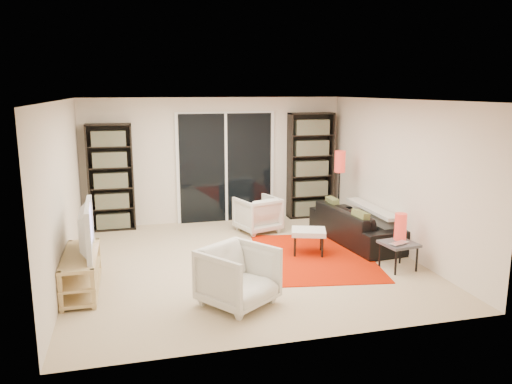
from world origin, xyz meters
TOP-DOWN VIEW (x-y plane):
  - floor at (0.00, 0.00)m, footprint 5.00×5.00m
  - wall_back at (0.00, 2.50)m, footprint 5.00×0.02m
  - wall_front at (0.00, -2.50)m, footprint 5.00×0.02m
  - wall_left at (-2.50, 0.00)m, footprint 0.02×5.00m
  - wall_right at (2.50, 0.00)m, footprint 0.02×5.00m
  - ceiling at (0.00, 0.00)m, footprint 5.00×5.00m
  - sliding_door at (0.20, 2.46)m, footprint 1.92×0.08m
  - bookshelf_left at (-1.95, 2.33)m, footprint 0.80×0.30m
  - bookshelf_right at (1.90, 2.33)m, footprint 0.90×0.30m
  - tv_stand at (-2.28, -0.56)m, footprint 0.42×1.32m
  - tv at (-2.26, -0.56)m, footprint 0.19×1.12m
  - rug at (1.08, -0.05)m, footprint 2.10×2.61m
  - sofa at (2.08, 0.52)m, footprint 1.00×2.09m
  - armchair_back at (0.60, 1.54)m, footprint 0.87×0.88m
  - armchair_front at (-0.42, -1.47)m, footprint 1.08×1.09m
  - ottoman at (1.05, 0.10)m, footprint 0.64×0.58m
  - side_table at (2.07, -0.85)m, footprint 0.52×0.52m
  - laptop at (2.04, -0.97)m, footprint 0.36×0.30m
  - table_lamp at (2.15, -0.73)m, footprint 0.17×0.17m
  - floor_lamp at (2.11, 1.38)m, footprint 0.22×0.22m

SIDE VIEW (x-z plane):
  - floor at x=0.00m, z-range 0.00..0.00m
  - rug at x=1.08m, z-range 0.00..0.01m
  - tv_stand at x=-2.28m, z-range 0.01..0.51m
  - sofa at x=2.08m, z-range 0.00..0.59m
  - armchair_back at x=0.60m, z-range 0.00..0.64m
  - ottoman at x=1.05m, z-range 0.14..0.54m
  - side_table at x=2.07m, z-range 0.15..0.55m
  - armchair_front at x=-0.42m, z-range 0.00..0.72m
  - laptop at x=2.04m, z-range 0.40..0.42m
  - table_lamp at x=2.15m, z-range 0.40..0.79m
  - tv at x=-2.26m, z-range 0.50..1.14m
  - bookshelf_left at x=-1.95m, z-range 0.00..1.95m
  - sliding_door at x=0.20m, z-range -0.03..2.13m
  - bookshelf_right at x=1.90m, z-range 0.00..2.10m
  - floor_lamp at x=2.11m, z-range 0.39..1.84m
  - wall_back at x=0.00m, z-range 0.00..2.40m
  - wall_front at x=0.00m, z-range 0.00..2.40m
  - wall_left at x=-2.50m, z-range 0.00..2.40m
  - wall_right at x=2.50m, z-range 0.00..2.40m
  - ceiling at x=0.00m, z-range 2.39..2.41m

